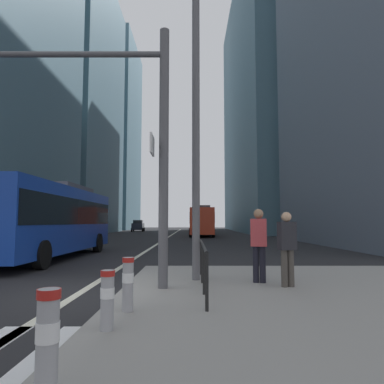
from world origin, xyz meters
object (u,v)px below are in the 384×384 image
Objects in this scene: bollard_left at (107,297)px; pedestrian_walking at (286,245)px; street_lamp_post at (195,84)px; bollard_front at (47,339)px; city_bus_red_receding at (201,220)px; traffic_signal_gantry at (78,114)px; pedestrian_waiting at (258,241)px; bollard_right at (127,281)px; city_bus_blue_oncoming at (49,217)px; city_bus_red_distant at (198,221)px; car_oncoming_mid at (137,226)px; car_receding_near at (202,226)px.

bollard_left is 0.47× the size of pedestrian_walking.
bollard_front is at bearing -101.89° from street_lamp_post.
traffic_signal_gantry is at bearing -96.45° from city_bus_red_receding.
pedestrian_waiting is at bearing 9.64° from traffic_signal_gantry.
city_bus_red_receding reaches higher than pedestrian_walking.
bollard_right is 0.52× the size of pedestrian_walking.
traffic_signal_gantry is 6.22m from bollard_front.
bollard_front is (5.11, -12.65, -1.18)m from city_bus_blue_oncoming.
traffic_signal_gantry is at bearing -64.41° from city_bus_blue_oncoming.
bollard_right is at bearing -52.49° from traffic_signal_gantry.
traffic_signal_gantry is at bearing -93.83° from city_bus_red_distant.
car_oncoming_mid reaches higher than bollard_front.
street_lamp_post is at bearing 164.29° from pedestrian_waiting.
bollard_left is at bearing -81.72° from car_oncoming_mid.
traffic_signal_gantry reaches higher than city_bus_blue_oncoming.
pedestrian_waiting is (2.70, 2.75, 0.51)m from bollard_right.
pedestrian_walking is (11.41, -52.22, 0.10)m from car_oncoming_mid.
city_bus_red_receding is 10.81m from car_receding_near.
street_lamp_post is 9.11× the size of bollard_right.
pedestrian_waiting is 1.05× the size of pedestrian_walking.
bollard_right is (-2.65, -45.66, -0.35)m from car_receding_near.
car_oncoming_mid is 55.03m from bollard_right.
bollard_front is at bearing -73.96° from traffic_signal_gantry.
bollard_right is (5.23, -9.70, -1.20)m from city_bus_blue_oncoming.
pedestrian_waiting is at bearing -41.24° from city_bus_blue_oncoming.
street_lamp_post is at bearing 154.69° from pedestrian_walking.
bollard_left is at bearing -93.37° from car_receding_near.
pedestrian_walking is at bearing -45.48° from pedestrian_waiting.
street_lamp_post is at bearing -79.68° from car_oncoming_mid.
bollard_left is (0.03, 1.94, -0.06)m from bollard_front.
street_lamp_post is 8.78× the size of bollard_front.
pedestrian_walking is at bearing 34.18° from bollard_right.
pedestrian_waiting is (0.54, -32.14, -0.69)m from city_bus_red_receding.
car_receding_near is 42.72m from street_lamp_post.
traffic_signal_gantry is 0.75× the size of street_lamp_post.
street_lamp_post is at bearing -45.55° from city_bus_blue_oncoming.
car_oncoming_mid is at bearing 117.85° from city_bus_red_receding.
city_bus_blue_oncoming is 9.76m from street_lamp_post.
car_oncoming_mid is at bearing 93.75° from city_bus_blue_oncoming.
bollard_front is at bearing -82.02° from car_oncoming_mid.
city_bus_red_receding and city_bus_red_distant have the same top height.
street_lamp_post is at bearing 78.11° from bollard_front.
bollard_right is at bearing 87.55° from bollard_front.
car_receding_near is 2.66× the size of pedestrian_walking.
city_bus_blue_oncoming is at bearing -86.25° from car_oncoming_mid.
street_lamp_post is 4.43m from pedestrian_waiting.
street_lamp_post is (-1.48, -42.47, 4.29)m from car_receding_near.
pedestrian_walking is at bearing 2.06° from traffic_signal_gantry.
city_bus_blue_oncoming and city_bus_red_receding have the same top height.
city_bus_blue_oncoming is at bearing -106.35° from city_bus_red_receding.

